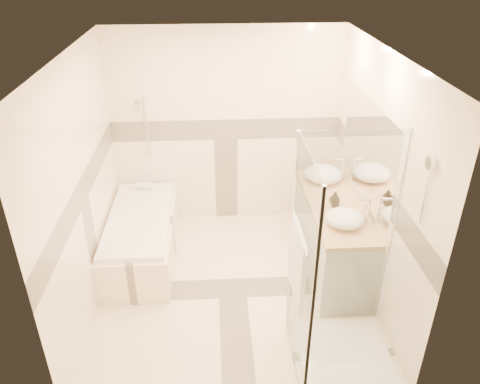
{
  "coord_description": "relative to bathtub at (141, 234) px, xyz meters",
  "views": [
    {
      "loc": [
        -0.16,
        -3.94,
        3.35
      ],
      "look_at": [
        0.1,
        0.25,
        1.05
      ],
      "focal_mm": 35.0,
      "sensor_mm": 36.0,
      "label": 1
    }
  ],
  "objects": [
    {
      "name": "room",
      "position": [
        1.08,
        -0.64,
        0.95
      ],
      "size": [
        2.82,
        3.02,
        2.52
      ],
      "color": "#FAE3C7",
      "rests_on": "ground"
    },
    {
      "name": "bathtub",
      "position": [
        0.0,
        0.0,
        0.0
      ],
      "size": [
        0.75,
        1.7,
        0.56
      ],
      "color": "#FFE8CB",
      "rests_on": "ground"
    },
    {
      "name": "vanity",
      "position": [
        2.15,
        -0.35,
        0.12
      ],
      "size": [
        0.58,
        1.62,
        0.85
      ],
      "color": "white",
      "rests_on": "ground"
    },
    {
      "name": "shower_enclosure",
      "position": [
        1.86,
        -1.62,
        0.2
      ],
      "size": [
        0.96,
        0.93,
        2.04
      ],
      "color": "#FFE8CB",
      "rests_on": "ground"
    },
    {
      "name": "vessel_sink_near",
      "position": [
        2.13,
        0.18,
        0.63
      ],
      "size": [
        0.44,
        0.44,
        0.18
      ],
      "primitive_type": "ellipsoid",
      "color": "white",
      "rests_on": "vanity"
    },
    {
      "name": "vessel_sink_far",
      "position": [
        2.13,
        -0.77,
        0.62
      ],
      "size": [
        0.37,
        0.37,
        0.15
      ],
      "primitive_type": "ellipsoid",
      "color": "white",
      "rests_on": "vanity"
    },
    {
      "name": "faucet_near",
      "position": [
        2.35,
        0.18,
        0.71
      ],
      "size": [
        0.12,
        0.03,
        0.28
      ],
      "color": "silver",
      "rests_on": "vanity"
    },
    {
      "name": "faucet_far",
      "position": [
        2.35,
        -0.77,
        0.72
      ],
      "size": [
        0.12,
        0.03,
        0.3
      ],
      "color": "silver",
      "rests_on": "vanity"
    },
    {
      "name": "amenity_bottle_a",
      "position": [
        2.13,
        -0.41,
        0.62
      ],
      "size": [
        0.08,
        0.09,
        0.16
      ],
      "primitive_type": "imported",
      "rotation": [
        0.0,
        0.0,
        -0.18
      ],
      "color": "black",
      "rests_on": "vanity"
    },
    {
      "name": "amenity_bottle_b",
      "position": [
        2.13,
        -0.36,
        0.62
      ],
      "size": [
        0.14,
        0.14,
        0.15
      ],
      "primitive_type": "imported",
      "rotation": [
        0.0,
        0.0,
        -0.28
      ],
      "color": "black",
      "rests_on": "vanity"
    },
    {
      "name": "folded_towels",
      "position": [
        2.13,
        0.34,
        0.58
      ],
      "size": [
        0.15,
        0.24,
        0.08
      ],
      "primitive_type": "cube",
      "rotation": [
        0.0,
        0.0,
        -0.03
      ],
      "color": "white",
      "rests_on": "vanity"
    },
    {
      "name": "rolled_towel",
      "position": [
        -0.02,
        0.65,
        0.3
      ],
      "size": [
        0.2,
        0.09,
        0.09
      ],
      "primitive_type": "cylinder",
      "rotation": [
        0.0,
        1.57,
        0.0
      ],
      "color": "white",
      "rests_on": "bathtub"
    }
  ]
}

